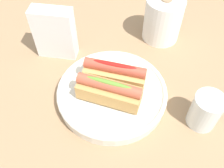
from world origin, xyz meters
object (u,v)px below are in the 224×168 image
Objects in this scene: serving_bowl at (112,93)px; hotdog_back at (115,73)px; napkin_box at (55,33)px; water_glass at (205,112)px; paper_towel_roll at (163,19)px; hotdog_front at (109,91)px.

serving_bowl is 0.05m from hotdog_back.
napkin_box is at bearing 153.53° from serving_bowl.
water_glass is at bearing 1.07° from serving_bowl.
serving_bowl is at bearing -178.93° from water_glass.
napkin_box reaches higher than paper_towel_roll.
paper_towel_roll is (0.06, 0.27, 0.05)m from serving_bowl.
paper_towel_roll is (-0.16, 0.27, 0.02)m from water_glass.
hotdog_back is at bearing 174.07° from water_glass.
hotdog_back is at bearing 95.26° from hotdog_front.
hotdog_front is at bearing -171.81° from water_glass.
water_glass reaches higher than serving_bowl.
serving_bowl is at bearing 95.26° from hotdog_front.
hotdog_front and hotdog_back have the same top height.
paper_towel_roll is at bearing 22.35° from napkin_box.
hotdog_back is 1.15× the size of paper_towel_roll.
hotdog_front reaches higher than water_glass.
paper_towel_roll reaches higher than serving_bowl.
hotdog_back is at bearing 95.26° from serving_bowl.
napkin_box reaches higher than serving_bowl.
hotdog_front is at bearing -84.74° from serving_bowl.
hotdog_front is 1.00× the size of napkin_box.
hotdog_front is 0.24m from napkin_box.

